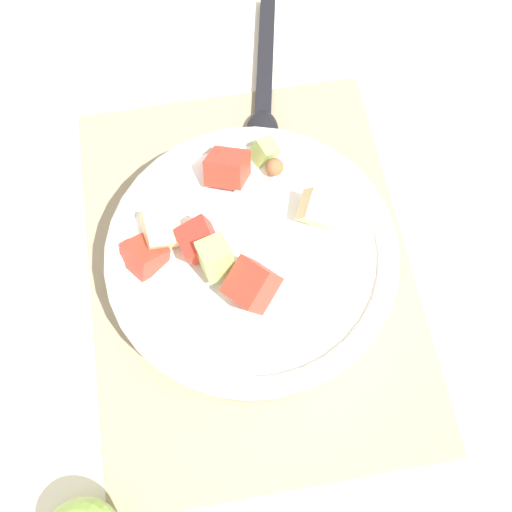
# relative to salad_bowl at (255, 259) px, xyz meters

# --- Properties ---
(ground_plane) EXTENTS (2.40, 2.40, 0.00)m
(ground_plane) POSITION_rel_salad_bowl_xyz_m (-0.01, -0.00, -0.04)
(ground_plane) COLOR silver
(placemat) EXTENTS (0.43, 0.32, 0.01)m
(placemat) POSITION_rel_salad_bowl_xyz_m (-0.01, -0.00, -0.04)
(placemat) COLOR gray
(placemat) RESTS_ON ground_plane
(salad_bowl) EXTENTS (0.27, 0.27, 0.11)m
(salad_bowl) POSITION_rel_salad_bowl_xyz_m (0.00, 0.00, 0.00)
(salad_bowl) COLOR white
(salad_bowl) RESTS_ON placemat
(serving_spoon) EXTENTS (0.22, 0.07, 0.01)m
(serving_spoon) POSITION_rel_salad_bowl_xyz_m (-0.21, 0.05, -0.03)
(serving_spoon) COLOR black
(serving_spoon) RESTS_ON placemat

